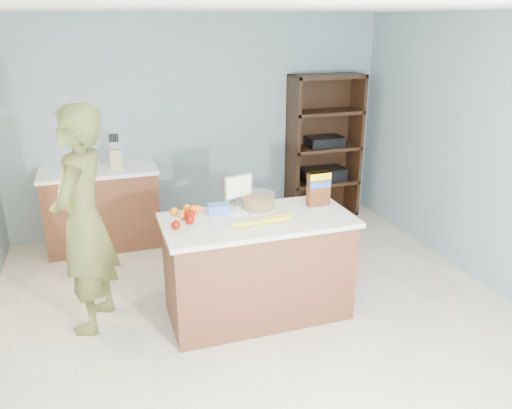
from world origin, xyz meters
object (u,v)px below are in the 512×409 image
object	(u,v)px
counter_peninsula	(258,271)
shelving_unit	(322,149)
cereal_box	(319,186)
person	(83,222)
tv	(238,188)

from	to	relation	value
counter_peninsula	shelving_unit	xyz separation A→B (m)	(1.55, 2.05, 0.45)
cereal_box	counter_peninsula	bearing A→B (deg)	-168.50
shelving_unit	person	bearing A→B (deg)	-148.86
counter_peninsula	tv	world-z (taller)	tv
shelving_unit	person	xyz separation A→B (m)	(-2.90, -1.75, 0.06)
shelving_unit	tv	xyz separation A→B (m)	(-1.62, -1.71, 0.19)
counter_peninsula	cereal_box	distance (m)	0.89
counter_peninsula	person	bearing A→B (deg)	167.69
counter_peninsula	cereal_box	size ratio (longest dim) A/B	5.26
shelving_unit	person	world-z (taller)	person
person	cereal_box	distance (m)	1.96
counter_peninsula	tv	size ratio (longest dim) A/B	5.53
counter_peninsula	cereal_box	world-z (taller)	cereal_box
person	tv	size ratio (longest dim) A/B	6.58
person	tv	xyz separation A→B (m)	(1.28, 0.04, 0.13)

